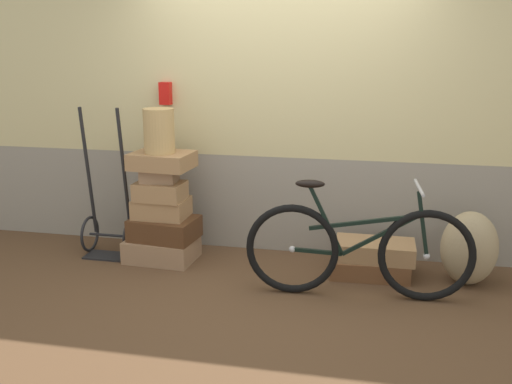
% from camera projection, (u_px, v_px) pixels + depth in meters
% --- Properties ---
extents(ground, '(9.74, 5.20, 0.06)m').
position_uv_depth(ground, '(264.00, 285.00, 4.71)').
color(ground, '#513823').
extents(station_building, '(7.74, 0.74, 3.00)m').
position_uv_depth(station_building, '(285.00, 87.00, 5.12)').
color(station_building, gray).
rests_on(station_building, ground).
extents(suitcase_0, '(0.62, 0.46, 0.19)m').
position_uv_depth(suitcase_0, '(162.00, 249.00, 5.17)').
color(suitcase_0, '#937051').
rests_on(suitcase_0, ground).
extents(suitcase_1, '(0.60, 0.47, 0.19)m').
position_uv_depth(suitcase_1, '(165.00, 228.00, 5.12)').
color(suitcase_1, '#4C2D19').
rests_on(suitcase_1, suitcase_0).
extents(suitcase_2, '(0.46, 0.35, 0.17)m').
position_uv_depth(suitcase_2, '(162.00, 208.00, 5.11)').
color(suitcase_2, '#9E754C').
rests_on(suitcase_2, suitcase_1).
extents(suitcase_3, '(0.43, 0.31, 0.16)m').
position_uv_depth(suitcase_3, '(160.00, 191.00, 5.03)').
color(suitcase_3, '#9E754C').
rests_on(suitcase_3, suitcase_2).
extents(suitcase_4, '(0.31, 0.23, 0.12)m').
position_uv_depth(suitcase_4, '(159.00, 176.00, 5.01)').
color(suitcase_4, '#937051').
rests_on(suitcase_4, suitcase_3).
extents(suitcase_5, '(0.54, 0.44, 0.14)m').
position_uv_depth(suitcase_5, '(162.00, 160.00, 5.00)').
color(suitcase_5, '#9E754C').
rests_on(suitcase_5, suitcase_4).
extents(suitcase_6, '(0.66, 0.43, 0.15)m').
position_uv_depth(suitcase_6, '(370.00, 266.00, 4.84)').
color(suitcase_6, brown).
rests_on(suitcase_6, ground).
extents(suitcase_7, '(0.64, 0.35, 0.15)m').
position_uv_depth(suitcase_7, '(375.00, 250.00, 4.78)').
color(suitcase_7, '#9E754C').
rests_on(suitcase_7, suitcase_6).
extents(wicker_basket, '(0.26, 0.26, 0.38)m').
position_uv_depth(wicker_basket, '(159.00, 131.00, 4.91)').
color(wicker_basket, tan).
rests_on(wicker_basket, suitcase_5).
extents(luggage_trolley, '(0.43, 0.39, 1.35)m').
position_uv_depth(luggage_trolley, '(109.00, 223.00, 5.28)').
color(luggage_trolley, black).
rests_on(luggage_trolley, ground).
extents(burlap_sack, '(0.44, 0.38, 0.60)m').
position_uv_depth(burlap_sack, '(469.00, 248.00, 4.60)').
color(burlap_sack, '#9E8966').
rests_on(burlap_sack, ground).
extents(bicycle, '(1.71, 0.46, 0.91)m').
position_uv_depth(bicycle, '(358.00, 250.00, 4.35)').
color(bicycle, black).
rests_on(bicycle, ground).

